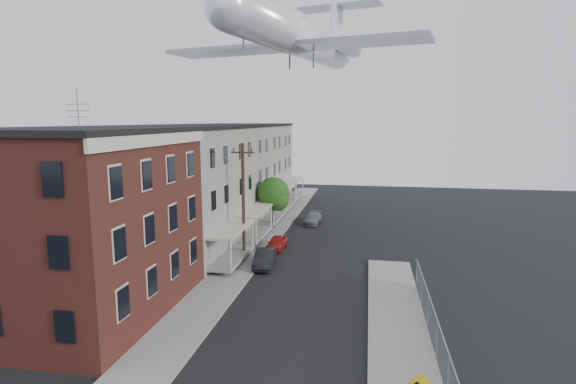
% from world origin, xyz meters
% --- Properties ---
extents(sidewalk_left, '(3.00, 62.00, 0.12)m').
position_xyz_m(sidewalk_left, '(-5.50, 24.00, 0.06)').
color(sidewalk_left, gray).
rests_on(sidewalk_left, ground).
extents(sidewalk_right, '(3.00, 26.00, 0.12)m').
position_xyz_m(sidewalk_right, '(5.50, 6.00, 0.06)').
color(sidewalk_right, gray).
rests_on(sidewalk_right, ground).
extents(curb_left, '(0.15, 62.00, 0.14)m').
position_xyz_m(curb_left, '(-4.05, 24.00, 0.07)').
color(curb_left, gray).
rests_on(curb_left, ground).
extents(curb_right, '(0.15, 26.00, 0.14)m').
position_xyz_m(curb_right, '(4.05, 6.00, 0.07)').
color(curb_right, gray).
rests_on(curb_right, ground).
extents(corner_building, '(10.31, 12.30, 12.15)m').
position_xyz_m(corner_building, '(-12.00, 7.00, 5.16)').
color(corner_building, '#371311').
rests_on(corner_building, ground).
extents(row_house_a, '(11.98, 7.00, 10.30)m').
position_xyz_m(row_house_a, '(-11.96, 16.50, 5.13)').
color(row_house_a, slate).
rests_on(row_house_a, ground).
extents(row_house_b, '(11.98, 7.00, 10.30)m').
position_xyz_m(row_house_b, '(-11.96, 23.50, 5.13)').
color(row_house_b, gray).
rests_on(row_house_b, ground).
extents(row_house_c, '(11.98, 7.00, 10.30)m').
position_xyz_m(row_house_c, '(-11.96, 30.50, 5.13)').
color(row_house_c, slate).
rests_on(row_house_c, ground).
extents(row_house_d, '(11.98, 7.00, 10.30)m').
position_xyz_m(row_house_d, '(-11.96, 37.50, 5.13)').
color(row_house_d, gray).
rests_on(row_house_d, ground).
extents(row_house_e, '(11.98, 7.00, 10.30)m').
position_xyz_m(row_house_e, '(-11.96, 44.50, 5.13)').
color(row_house_e, slate).
rests_on(row_house_e, ground).
extents(chainlink_fence, '(0.06, 18.06, 1.90)m').
position_xyz_m(chainlink_fence, '(7.00, 5.00, 1.00)').
color(chainlink_fence, gray).
rests_on(chainlink_fence, ground).
extents(utility_pole, '(1.80, 0.26, 9.00)m').
position_xyz_m(utility_pole, '(-5.60, 18.00, 4.67)').
color(utility_pole, black).
rests_on(utility_pole, ground).
extents(street_tree, '(3.22, 3.20, 5.20)m').
position_xyz_m(street_tree, '(-5.27, 27.92, 3.45)').
color(street_tree, black).
rests_on(street_tree, ground).
extents(car_near, '(1.52, 3.39, 1.13)m').
position_xyz_m(car_near, '(-3.60, 20.91, 0.57)').
color(car_near, '#A41A15').
rests_on(car_near, ground).
extents(car_mid, '(1.69, 3.93, 1.26)m').
position_xyz_m(car_mid, '(-3.60, 16.41, 0.63)').
color(car_mid, black).
rests_on(car_mid, ground).
extents(car_far, '(1.75, 3.86, 1.10)m').
position_xyz_m(car_far, '(-1.80, 30.94, 0.55)').
color(car_far, slate).
rests_on(car_far, ground).
extents(airplane, '(24.35, 27.83, 8.01)m').
position_xyz_m(airplane, '(-2.78, 27.86, 18.14)').
color(airplane, white).
rests_on(airplane, ground).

